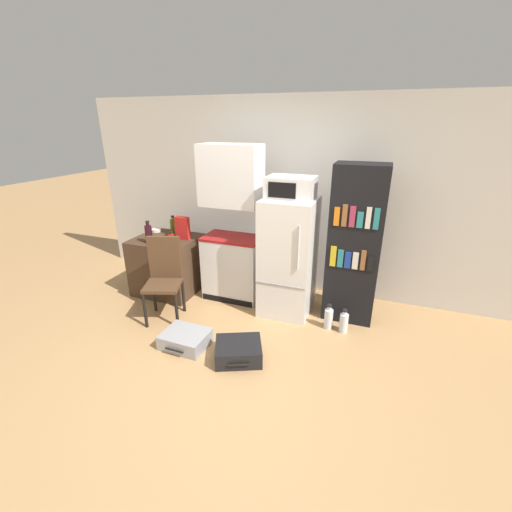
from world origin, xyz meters
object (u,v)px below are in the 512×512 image
kitchen_hutch (232,231)px  bottle_olive_oil (173,226)px  chair (164,272)px  water_bottle_middle (344,322)px  refrigerator (288,257)px  bottle_amber_beer (177,228)px  bowl (156,230)px  bottle_wine_dark (149,234)px  suitcase_small_flat (185,339)px  suitcase_large_flat (239,351)px  bookshelf (354,246)px  side_table (168,264)px  cereal_box (183,228)px  microwave (291,187)px  bottle_ketchup_red (171,239)px  water_bottle_front (329,318)px

kitchen_hutch → bottle_olive_oil: bearing=174.0°
chair → water_bottle_middle: chair is taller
refrigerator → bottle_amber_beer: refrigerator is taller
bowl → refrigerator: bearing=-4.3°
bottle_wine_dark → suitcase_small_flat: bearing=-40.2°
bottle_wine_dark → suitcase_large_flat: 1.96m
bottle_amber_beer → suitcase_small_flat: bottle_amber_beer is taller
bookshelf → side_table: bearing=-176.0°
cereal_box → chair: cereal_box is taller
microwave → suitcase_small_flat: size_ratio=1.10×
water_bottle_middle → bottle_amber_beer: bearing=170.5°
bottle_wine_dark → suitcase_small_flat: size_ratio=0.61×
kitchen_hutch → water_bottle_middle: 1.75m
kitchen_hutch → suitcase_large_flat: kitchen_hutch is taller
bottle_amber_beer → chair: bearing=-69.5°
refrigerator → water_bottle_middle: size_ratio=5.00×
kitchen_hutch → microwave: size_ratio=3.77×
bookshelf → suitcase_large_flat: (-0.93, -1.23, -0.83)m
water_bottle_middle → refrigerator: bearing=160.7°
bottle_wine_dark → bowl: size_ratio=2.19×
refrigerator → bottle_wine_dark: bearing=-170.7°
cereal_box → chair: 0.74m
kitchen_hutch → bottle_ketchup_red: 0.78m
water_bottle_middle → bottle_wine_dark: bearing=-179.3°
bottle_wine_dark → water_bottle_middle: (2.51, 0.03, -0.77)m
bowl → cereal_box: 0.56m
bookshelf → water_bottle_middle: bearing=-89.7°
water_bottle_middle → side_table: bearing=175.1°
microwave → bowl: microwave is taller
microwave → bowl: bearing=175.7°
kitchen_hutch → water_bottle_middle: bearing=-13.2°
bottle_olive_oil → cereal_box: 0.33m
bottle_amber_beer → water_bottle_front: size_ratio=0.72×
chair → suitcase_large_flat: (1.15, -0.47, -0.49)m
refrigerator → bottle_ketchup_red: bearing=-171.3°
side_table → chair: 0.72m
microwave → bottle_ketchup_red: (-1.48, -0.22, -0.71)m
water_bottle_front → suitcase_small_flat: bearing=-147.7°
bottle_olive_oil → bottle_amber_beer: bottle_olive_oil is taller
bottle_ketchup_red → bowl: 0.63m
chair → suitcase_large_flat: chair is taller
refrigerator → bottle_olive_oil: refrigerator is taller
cereal_box → chair: (0.12, -0.65, -0.35)m
suitcase_small_flat → cereal_box: bearing=121.7°
bottle_ketchup_red → suitcase_small_flat: bearing=-52.5°
refrigerator → bottle_wine_dark: refrigerator is taller
refrigerator → bottle_wine_dark: 1.80m
bottle_amber_beer → bottle_ketchup_red: bearing=-68.2°
kitchen_hutch → bookshelf: kitchen_hutch is taller
chair → water_bottle_middle: 2.16m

